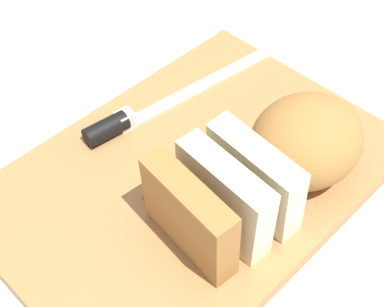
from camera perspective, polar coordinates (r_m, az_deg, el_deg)
The scene contains 8 objects.
ground_plane at distance 0.61m, azimuth 0.00°, elevation -3.22°, with size 3.00×3.00×0.00m, color beige.
cutting_board at distance 0.61m, azimuth 0.00°, elevation -2.57°, with size 0.43×0.30×0.02m, color #9E6B3D.
bread_loaf at distance 0.55m, azimuth 8.61°, elevation -0.83°, with size 0.24×0.13×0.09m.
bread_knife at distance 0.65m, azimuth -6.10°, elevation 3.81°, with size 0.28×0.05×0.02m.
crumb_near_knife at distance 0.59m, azimuth -1.38°, elevation -2.69°, with size 0.01×0.01×0.01m, color #A8753D.
crumb_near_loaf at distance 0.58m, azimuth -4.79°, elevation -4.32°, with size 0.01×0.01×0.01m, color #A8753D.
crumb_stray_left at distance 0.60m, azimuth 2.79°, elevation -1.58°, with size 0.01×0.01×0.01m, color #A8753D.
crumb_stray_right at distance 0.61m, azimuth 6.18°, elevation -0.61°, with size 0.01×0.01×0.01m, color #A8753D.
Camera 1 is at (0.26, 0.28, 0.48)m, focal length 51.65 mm.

